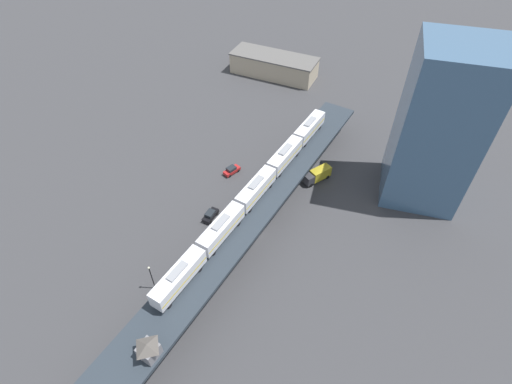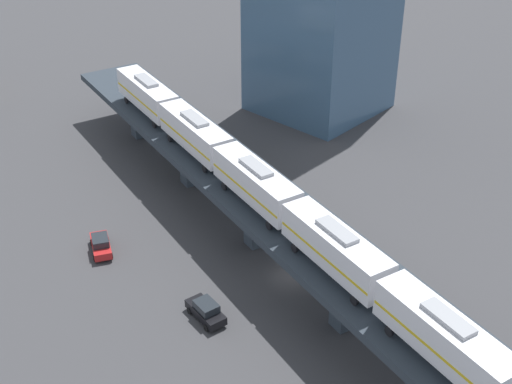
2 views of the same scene
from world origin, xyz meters
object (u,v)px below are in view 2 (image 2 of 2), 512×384
Objects in this scene: street_car_red at (101,244)px; delivery_truck at (222,157)px; subway_train at (256,183)px; street_car_black at (206,311)px.

delivery_truck reaches higher than street_car_red.
street_car_red is at bearing 127.64° from subway_train.
delivery_truck is at bearing 8.53° from street_car_red.
delivery_truck reaches higher than street_car_black.
street_car_black is at bearing -89.62° from street_car_red.
subway_train is at bearing -124.89° from delivery_truck.
street_car_black is at bearing -164.30° from subway_train.
street_car_red is (-9.85, 12.78, -8.19)m from subway_train.
subway_train is 12.91× the size of street_car_red.
street_car_black and street_car_red have the same top height.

